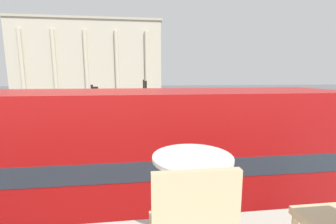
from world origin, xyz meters
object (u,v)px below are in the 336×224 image
at_px(pedestrian_blue, 103,104).
at_px(pedestrian_yellow, 164,102).
at_px(traffic_light_near, 95,112).
at_px(car_maroon, 118,125).
at_px(double_decker_bus, 129,157).
at_px(car_silver, 158,105).
at_px(traffic_light_mid, 145,96).
at_px(cafe_dining_table, 192,181).
at_px(plaza_building_left, 91,58).

bearing_deg(pedestrian_blue, pedestrian_yellow, -29.84).
bearing_deg(traffic_light_near, car_maroon, 83.79).
bearing_deg(double_decker_bus, pedestrian_blue, 104.14).
relative_size(car_silver, pedestrian_yellow, 2.46).
height_order(traffic_light_near, pedestrian_yellow, traffic_light_near).
bearing_deg(pedestrian_blue, traffic_light_near, -119.63).
bearing_deg(traffic_light_mid, double_decker_bus, -92.69).
height_order(cafe_dining_table, pedestrian_yellow, cafe_dining_table).
xyz_separation_m(cafe_dining_table, pedestrian_yellow, (2.57, 27.75, -2.64)).
xyz_separation_m(double_decker_bus, pedestrian_blue, (-4.36, 22.50, -1.33)).
height_order(cafe_dining_table, plaza_building_left, plaza_building_left).
distance_m(plaza_building_left, traffic_light_mid, 41.29).
height_order(double_decker_bus, plaza_building_left, plaza_building_left).
distance_m(car_maroon, pedestrian_blue, 11.72).
bearing_deg(traffic_light_mid, cafe_dining_table, -89.78).
distance_m(plaza_building_left, traffic_light_near, 48.16).
bearing_deg(traffic_light_near, pedestrian_yellow, 73.32).
bearing_deg(car_silver, plaza_building_left, 56.58).
height_order(traffic_light_mid, pedestrian_yellow, traffic_light_mid).
xyz_separation_m(traffic_light_mid, car_maroon, (-2.09, -2.56, -1.94)).
bearing_deg(double_decker_bus, traffic_light_mid, 90.49).
bearing_deg(plaza_building_left, double_decker_bus, -77.49).
bearing_deg(traffic_light_near, plaza_building_left, 101.67).
relative_size(double_decker_bus, pedestrian_yellow, 6.55).
distance_m(plaza_building_left, car_silver, 34.46).
xyz_separation_m(car_silver, pedestrian_blue, (-6.85, 0.24, 0.24)).
bearing_deg(traffic_light_near, cafe_dining_table, -74.84).
relative_size(traffic_light_near, pedestrian_blue, 2.42).
bearing_deg(pedestrian_blue, cafe_dining_table, -116.89).
bearing_deg(pedestrian_yellow, car_maroon, 101.98).
height_order(cafe_dining_table, traffic_light_near, traffic_light_near).
distance_m(car_silver, pedestrian_blue, 6.86).
relative_size(plaza_building_left, traffic_light_mid, 8.44).
bearing_deg(car_maroon, pedestrian_blue, 157.82).
bearing_deg(double_decker_bus, traffic_light_near, 112.13).
distance_m(plaza_building_left, pedestrian_blue, 31.97).
xyz_separation_m(double_decker_bus, plaza_building_left, (-11.68, 52.67, 6.33)).
height_order(cafe_dining_table, traffic_light_mid, traffic_light_mid).
height_order(traffic_light_near, car_maroon, traffic_light_near).
relative_size(double_decker_bus, car_silver, 2.67).
xyz_separation_m(double_decker_bus, traffic_light_mid, (0.64, 13.72, 0.38)).
bearing_deg(car_silver, traffic_light_near, -163.79).
bearing_deg(car_silver, car_maroon, -167.92).
bearing_deg(car_maroon, car_silver, 123.90).
bearing_deg(cafe_dining_table, traffic_light_mid, 90.22).
bearing_deg(pedestrian_blue, plaza_building_left, 65.99).
height_order(pedestrian_yellow, pedestrian_blue, pedestrian_yellow).
bearing_deg(plaza_building_left, traffic_light_near, -78.33).
height_order(double_decker_bus, car_maroon, double_decker_bus).
bearing_deg(cafe_dining_table, traffic_light_near, 105.16).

